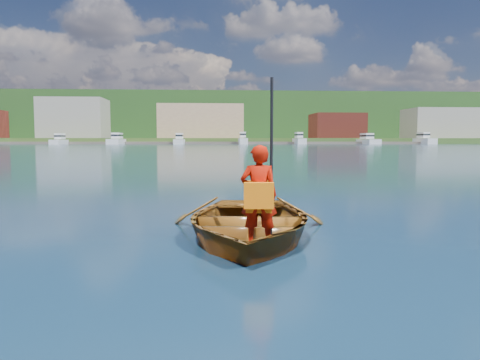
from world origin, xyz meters
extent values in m
plane|color=#0D1F44|center=(0.00, 0.00, 0.00)|extent=(600.00, 600.00, 0.00)
imported|color=brown|center=(-0.98, 0.32, 0.21)|extent=(2.80, 3.69, 0.72)
imported|color=#A51002|center=(-0.92, -0.59, 0.69)|extent=(0.45, 0.32, 1.17)
cube|color=orange|center=(-0.93, -0.71, 0.70)|extent=(0.35, 0.13, 0.30)
cube|color=orange|center=(-0.91, -0.47, 0.70)|extent=(0.35, 0.11, 0.30)
cube|color=orange|center=(-0.92, -0.59, 0.52)|extent=(0.32, 0.25, 0.05)
cylinder|color=black|center=(-0.75, -0.46, 1.08)|extent=(0.04, 0.04, 1.96)
cube|color=#405F28|center=(0.00, 190.00, 1.00)|extent=(400.00, 80.00, 2.00)
cube|color=#355220|center=(0.00, 240.00, 11.00)|extent=(400.00, 100.00, 22.00)
cube|color=brown|center=(-10.45, 148.00, 0.40)|extent=(160.00, 11.83, 0.80)
cube|color=gray|center=(-50.00, 165.00, 9.00)|extent=(22.00, 16.00, 14.00)
cube|color=tan|center=(-5.00, 165.00, 8.00)|extent=(30.00, 16.00, 12.00)
cube|color=brown|center=(45.00, 165.00, 6.50)|extent=(18.00, 16.00, 9.00)
cube|color=gray|center=(85.00, 165.00, 7.50)|extent=(26.00, 16.00, 11.00)
cube|color=silver|center=(-48.64, 143.00, 0.64)|extent=(2.90, 10.36, 1.60)
cube|color=silver|center=(-48.64, 144.04, 2.50)|extent=(2.03, 4.66, 1.80)
cube|color=black|center=(-48.64, 144.04, 2.60)|extent=(2.09, 4.87, 0.50)
cube|color=silver|center=(-31.02, 143.00, 0.72)|extent=(3.71, 13.27, 1.81)
cube|color=silver|center=(-31.02, 144.33, 2.71)|extent=(2.60, 5.97, 1.80)
cube|color=black|center=(-31.02, 144.33, 2.81)|extent=(2.67, 6.24, 0.50)
cube|color=silver|center=(-11.40, 143.00, 0.70)|extent=(3.06, 10.93, 1.75)
cube|color=silver|center=(-11.40, 144.09, 2.65)|extent=(2.14, 4.92, 1.80)
cube|color=black|center=(-11.40, 144.09, 2.75)|extent=(2.20, 5.14, 0.50)
cube|color=silver|center=(8.71, 143.00, 0.86)|extent=(2.55, 9.11, 2.15)
cube|color=silver|center=(8.71, 143.91, 3.05)|extent=(1.79, 4.10, 1.80)
cube|color=black|center=(8.71, 143.91, 3.15)|extent=(1.84, 4.28, 0.50)
cube|color=silver|center=(26.89, 143.00, 0.83)|extent=(2.82, 10.08, 2.07)
cube|color=silver|center=(26.89, 144.01, 2.97)|extent=(1.98, 4.54, 1.80)
cube|color=black|center=(26.89, 144.01, 3.07)|extent=(2.03, 4.74, 0.50)
cube|color=silver|center=(49.45, 143.00, 0.69)|extent=(3.85, 13.74, 1.74)
cube|color=silver|center=(49.45, 144.37, 2.64)|extent=(2.69, 6.18, 1.80)
cube|color=black|center=(49.45, 144.37, 2.74)|extent=(2.77, 6.46, 0.50)
cube|color=silver|center=(68.24, 143.00, 0.84)|extent=(3.19, 11.40, 2.10)
cube|color=silver|center=(68.24, 144.14, 3.00)|extent=(2.23, 5.13, 1.80)
cube|color=black|center=(68.24, 144.14, 3.10)|extent=(2.30, 5.36, 0.50)
cylinder|color=#382314|center=(64.75, 195.85, 4.65)|extent=(0.80, 0.80, 2.95)
sphere|color=#325C21|center=(64.75, 195.85, 8.59)|extent=(5.52, 5.52, 5.52)
cylinder|color=#382314|center=(125.31, 253.39, 15.94)|extent=(0.80, 0.80, 2.52)
sphere|color=#325C21|center=(125.31, 253.39, 19.30)|extent=(4.71, 4.71, 4.71)
cylinder|color=#382314|center=(106.37, 206.75, 6.91)|extent=(0.80, 0.80, 3.13)
sphere|color=#325C21|center=(106.37, 206.75, 11.08)|extent=(5.84, 5.84, 5.84)
cylinder|color=#382314|center=(23.70, 264.09, 18.90)|extent=(0.80, 0.80, 4.17)
sphere|color=#325C21|center=(23.70, 264.09, 24.47)|extent=(7.79, 7.79, 7.79)
cylinder|color=#382314|center=(81.13, 204.79, 6.60)|extent=(0.80, 0.80, 3.29)
sphere|color=#325C21|center=(81.13, 204.79, 10.98)|extent=(6.14, 6.14, 6.14)
cylinder|color=#382314|center=(-4.71, 235.47, 12.81)|extent=(0.80, 0.80, 3.43)
sphere|color=#325C21|center=(-4.71, 235.47, 17.39)|extent=(6.41, 6.41, 6.41)
cylinder|color=#382314|center=(10.14, 236.86, 13.34)|extent=(0.80, 0.80, 3.95)
sphere|color=#325C21|center=(10.14, 236.86, 18.61)|extent=(7.37, 7.37, 7.37)
cylinder|color=#382314|center=(109.82, 207.46, 6.87)|extent=(0.80, 0.80, 2.75)
sphere|color=#325C21|center=(109.82, 207.46, 10.53)|extent=(5.13, 5.13, 5.13)
cylinder|color=#382314|center=(-9.49, 227.32, 11.27)|extent=(0.80, 0.80, 3.62)
sphere|color=#325C21|center=(-9.49, 227.32, 16.09)|extent=(6.75, 6.75, 6.75)
cylinder|color=#382314|center=(-7.00, 238.44, 13.61)|extent=(0.80, 0.80, 3.84)
sphere|color=#325C21|center=(-7.00, 238.44, 18.73)|extent=(7.17, 7.17, 7.17)
cylinder|color=#382314|center=(-62.86, 209.62, 7.34)|extent=(0.80, 0.80, 2.82)
sphere|color=#325C21|center=(-62.86, 209.62, 11.10)|extent=(5.27, 5.27, 5.27)
camera|label=1|loc=(-1.47, -5.96, 1.33)|focal=35.00mm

